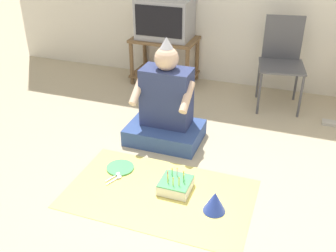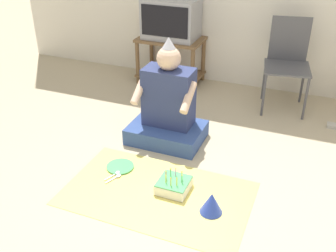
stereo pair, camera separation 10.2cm
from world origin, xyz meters
name	(u,v)px [view 1 (the left image)]	position (x,y,z in m)	size (l,w,h in m)	color
ground_plane	(223,219)	(0.00, 0.00, 0.00)	(16.00, 16.00, 0.00)	tan
tv_stand	(165,56)	(-1.15, 2.04, 0.31)	(0.71, 0.44, 0.51)	brown
tv	(165,19)	(-1.15, 2.04, 0.72)	(0.58, 0.39, 0.42)	#99999E
folding_chair	(282,57)	(0.12, 1.89, 0.50)	(0.49, 0.50, 0.87)	#4C4C51
person_seated	(166,108)	(-0.70, 0.83, 0.29)	(0.62, 0.45, 0.90)	#334C8C
party_cloth	(159,193)	(-0.49, 0.10, 0.00)	(1.30, 0.78, 0.01)	#EAD666
birthday_cake	(176,185)	(-0.39, 0.18, 0.05)	(0.22, 0.22, 0.15)	white
party_hat_blue	(215,202)	(-0.08, 0.06, 0.08)	(0.15, 0.15, 0.15)	blue
paper_plate	(120,168)	(-0.88, 0.28, 0.01)	(0.21, 0.21, 0.01)	#4CB266
plastic_spoon_near	(116,175)	(-0.86, 0.19, 0.01)	(0.07, 0.14, 0.01)	white
plastic_spoon_far	(118,178)	(-0.84, 0.16, 0.01)	(0.07, 0.14, 0.01)	white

